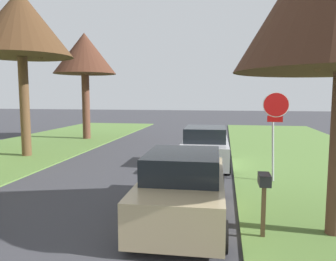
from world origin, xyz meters
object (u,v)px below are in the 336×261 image
at_px(parked_sedan_silver, 205,147).
at_px(street_tree_left_mid_b, 21,24).
at_px(stop_sign_far, 275,117).
at_px(parked_sedan_tan, 184,187).
at_px(street_tree_left_far, 85,55).
at_px(curbside_mailbox, 264,187).

bearing_deg(parked_sedan_silver, street_tree_left_mid_b, 177.55).
height_order(stop_sign_far, parked_sedan_tan, stop_sign_far).
xyz_separation_m(street_tree_left_far, parked_sedan_silver, (8.05, -6.46, -4.67)).
bearing_deg(street_tree_left_far, stop_sign_far, -40.39).
bearing_deg(curbside_mailbox, stop_sign_far, 79.44).
xyz_separation_m(stop_sign_far, parked_sedan_silver, (-2.35, 2.38, -1.41)).
bearing_deg(street_tree_left_far, parked_sedan_tan, -57.46).
distance_m(street_tree_left_far, parked_sedan_tan, 15.38).
bearing_deg(street_tree_left_mid_b, curbside_mailbox, -35.85).
height_order(street_tree_left_mid_b, street_tree_left_far, street_tree_left_mid_b).
bearing_deg(parked_sedan_tan, stop_sign_far, 54.38).
height_order(stop_sign_far, street_tree_left_mid_b, street_tree_left_mid_b).
relative_size(street_tree_left_far, parked_sedan_silver, 1.51).
distance_m(stop_sign_far, parked_sedan_silver, 3.64).
bearing_deg(parked_sedan_silver, parked_sedan_tan, -91.57).
relative_size(street_tree_left_far, curbside_mailbox, 5.28).
bearing_deg(stop_sign_far, curbside_mailbox, -100.56).
relative_size(stop_sign_far, parked_sedan_tan, 0.65).
height_order(street_tree_left_far, parked_sedan_tan, street_tree_left_far).
xyz_separation_m(parked_sedan_tan, parked_sedan_silver, (0.16, 5.89, 0.00)).
relative_size(stop_sign_far, street_tree_left_mid_b, 0.39).
xyz_separation_m(stop_sign_far, street_tree_left_mid_b, (-10.66, 2.74, 3.86)).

